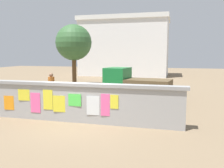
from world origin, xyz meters
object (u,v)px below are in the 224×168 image
at_px(person_walking, 51,85).
at_px(auto_rickshaw_truck, 134,85).
at_px(motorcycle, 147,106).
at_px(bicycle_near, 72,102).
at_px(tree_roadside, 74,43).
at_px(bicycle_far, 34,101).

bearing_deg(person_walking, auto_rickshaw_truck, 20.76).
distance_m(motorcycle, bicycle_near, 3.57).
bearing_deg(auto_rickshaw_truck, bicycle_near, -130.25).
relative_size(person_walking, tree_roadside, 0.32).
relative_size(motorcycle, bicycle_far, 1.11).
distance_m(bicycle_near, person_walking, 2.27).
relative_size(auto_rickshaw_truck, tree_roadside, 0.75).
distance_m(auto_rickshaw_truck, tree_roadside, 8.55).
xyz_separation_m(motorcycle, bicycle_near, (-3.55, 0.37, -0.10)).
xyz_separation_m(auto_rickshaw_truck, bicycle_far, (-4.39, -2.98, -0.54)).
distance_m(auto_rickshaw_truck, bicycle_far, 5.34).
distance_m(bicycle_near, tree_roadside, 9.64).
distance_m(motorcycle, tree_roadside, 11.68).
bearing_deg(auto_rickshaw_truck, bicycle_far, -145.82).
bearing_deg(motorcycle, bicycle_near, 174.10).
relative_size(auto_rickshaw_truck, bicycle_near, 2.29).
xyz_separation_m(motorcycle, bicycle_far, (-5.49, 0.28, -0.10)).
height_order(bicycle_near, person_walking, person_walking).
bearing_deg(tree_roadside, auto_rickshaw_truck, -42.49).
height_order(auto_rickshaw_truck, motorcycle, auto_rickshaw_truck).
xyz_separation_m(auto_rickshaw_truck, bicycle_near, (-2.45, -2.90, -0.54)).
relative_size(bicycle_near, tree_roadside, 0.33).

